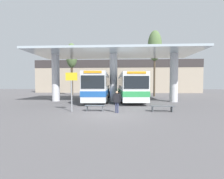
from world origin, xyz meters
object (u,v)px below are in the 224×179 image
object	(u,v)px
waiting_bench_near_pillar	(162,107)
poplar_tree_behind_right	(72,57)
transit_bus_left_bay	(99,86)
transit_bus_center_bay	(129,86)
pedestrian_waiting	(117,100)
info_sign_platform	(72,84)
waiting_bench_mid_platform	(95,107)
poplar_tree_behind_left	(155,46)

from	to	relation	value
waiting_bench_near_pillar	poplar_tree_behind_right	bearing A→B (deg)	128.00
waiting_bench_near_pillar	poplar_tree_behind_right	size ratio (longest dim) A/B	0.19
transit_bus_left_bay	transit_bus_center_bay	xyz separation A→B (m)	(4.04, 0.94, -0.02)
waiting_bench_near_pillar	pedestrian_waiting	xyz separation A→B (m)	(-3.50, -0.64, 0.64)
info_sign_platform	waiting_bench_near_pillar	bearing A→B (deg)	4.03
poplar_tree_behind_right	pedestrian_waiting	bearing A→B (deg)	-61.86
transit_bus_center_bay	waiting_bench_near_pillar	size ratio (longest dim) A/B	6.82
transit_bus_left_bay	waiting_bench_mid_platform	size ratio (longest dim) A/B	7.18
transit_bus_left_bay	transit_bus_center_bay	distance (m)	4.15
info_sign_platform	poplar_tree_behind_right	xyz separation A→B (m)	(-5.21, 16.08, 4.97)
transit_bus_center_bay	poplar_tree_behind_left	size ratio (longest dim) A/B	1.12
waiting_bench_near_pillar	poplar_tree_behind_right	distance (m)	20.92
waiting_bench_near_pillar	poplar_tree_behind_left	size ratio (longest dim) A/B	0.16
waiting_bench_near_pillar	pedestrian_waiting	bearing A→B (deg)	-169.67
waiting_bench_near_pillar	poplar_tree_behind_right	world-z (taller)	poplar_tree_behind_right
waiting_bench_mid_platform	poplar_tree_behind_left	world-z (taller)	poplar_tree_behind_left
transit_bus_left_bay	info_sign_platform	distance (m)	8.31
waiting_bench_mid_platform	pedestrian_waiting	bearing A→B (deg)	-19.83
transit_bus_left_bay	info_sign_platform	xyz separation A→B (m)	(-0.92, -8.25, 0.25)
info_sign_platform	pedestrian_waiting	world-z (taller)	info_sign_platform
waiting_bench_near_pillar	waiting_bench_mid_platform	size ratio (longest dim) A/B	1.18
waiting_bench_near_pillar	waiting_bench_mid_platform	xyz separation A→B (m)	(-5.27, 0.00, -0.01)
waiting_bench_mid_platform	poplar_tree_behind_right	distance (m)	18.36
transit_bus_left_bay	poplar_tree_behind_left	world-z (taller)	poplar_tree_behind_left
transit_bus_left_bay	poplar_tree_behind_left	distance (m)	12.73
transit_bus_left_bay	poplar_tree_behind_right	world-z (taller)	poplar_tree_behind_right
transit_bus_center_bay	info_sign_platform	bearing A→B (deg)	58.86
transit_bus_left_bay	info_sign_platform	world-z (taller)	transit_bus_left_bay
poplar_tree_behind_left	poplar_tree_behind_right	xyz separation A→B (m)	(-14.80, 1.27, -1.40)
pedestrian_waiting	poplar_tree_behind_left	xyz separation A→B (m)	(6.12, 14.96, 7.54)
info_sign_platform	pedestrian_waiting	distance (m)	3.67
waiting_bench_near_pillar	info_sign_platform	xyz separation A→B (m)	(-6.97, -0.49, 1.80)
transit_bus_left_bay	pedestrian_waiting	world-z (taller)	transit_bus_left_bay
transit_bus_left_bay	poplar_tree_behind_left	bearing A→B (deg)	-145.10
transit_bus_left_bay	waiting_bench_near_pillar	xyz separation A→B (m)	(6.05, -7.76, -1.55)
info_sign_platform	poplar_tree_behind_right	world-z (taller)	poplar_tree_behind_right
transit_bus_center_bay	poplar_tree_behind_right	distance (m)	13.36
poplar_tree_behind_left	poplar_tree_behind_right	distance (m)	14.92
transit_bus_center_bay	poplar_tree_behind_left	distance (m)	9.85
transit_bus_left_bay	pedestrian_waiting	bearing A→B (deg)	104.66
transit_bus_center_bay	waiting_bench_mid_platform	distance (m)	9.42
waiting_bench_near_pillar	waiting_bench_mid_platform	bearing A→B (deg)	180.00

